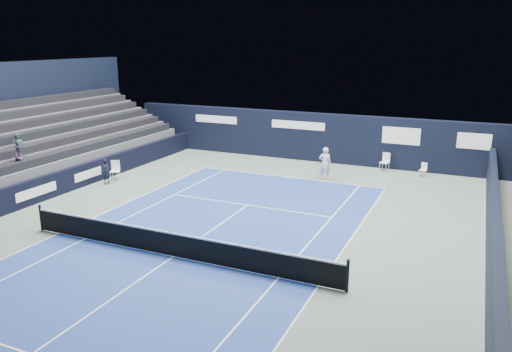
{
  "coord_description": "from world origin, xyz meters",
  "views": [
    {
      "loc": [
        9.56,
        -13.99,
        7.6
      ],
      "look_at": [
        0.13,
        7.05,
        1.3
      ],
      "focal_mm": 35.0,
      "sensor_mm": 36.0,
      "label": 1
    }
  ],
  "objects": [
    {
      "name": "enclosure_wall_right",
      "position": [
        10.5,
        6.0,
        0.9
      ],
      "size": [
        0.3,
        22.0,
        1.8
      ],
      "primitive_type": "cube",
      "color": "black",
      "rests_on": "ground"
    },
    {
      "name": "line_judge",
      "position": [
        -8.58,
        6.58,
        0.7
      ],
      "size": [
        0.37,
        0.54,
        1.41
      ],
      "primitive_type": "imported",
      "rotation": [
        0.0,
        0.0,
        1.64
      ],
      "color": "black",
      "rests_on": "ground"
    },
    {
      "name": "court_surface",
      "position": [
        0.0,
        0.0,
        0.0
      ],
      "size": [
        10.97,
        23.77,
        0.01
      ],
      "primitive_type": "cube",
      "color": "navy",
      "rests_on": "ground"
    },
    {
      "name": "spectator_stand",
      "position": [
        -13.28,
        6.99,
        1.95
      ],
      "size": [
        6.0,
        18.0,
        6.4
      ],
      "color": "#4D4D4F",
      "rests_on": "ground"
    },
    {
      "name": "line_judge_chair",
      "position": [
        -8.72,
        7.47,
        0.62
      ],
      "size": [
        0.63,
        0.62,
        1.09
      ],
      "rotation": [
        0.0,
        0.0,
        0.42
      ],
      "color": "white",
      "rests_on": "ground"
    },
    {
      "name": "side_barrier_left",
      "position": [
        -9.5,
        5.97,
        0.6
      ],
      "size": [
        0.33,
        22.0,
        1.2
      ],
      "color": "black",
      "rests_on": "ground"
    },
    {
      "name": "ground",
      "position": [
        0.0,
        2.0,
        0.0
      ],
      "size": [
        48.0,
        48.0,
        0.0
      ],
      "primitive_type": "plane",
      "color": "#58685D",
      "rests_on": "ground"
    },
    {
      "name": "folding_chair_back_b",
      "position": [
        7.01,
        15.25,
        0.46
      ],
      "size": [
        0.45,
        0.44,
        0.81
      ],
      "rotation": [
        0.0,
        0.0,
        -0.32
      ],
      "color": "silver",
      "rests_on": "ground"
    },
    {
      "name": "folding_chair_back_a",
      "position": [
        4.77,
        15.79,
        0.72
      ],
      "size": [
        0.59,
        0.61,
        1.09
      ],
      "rotation": [
        0.0,
        0.0,
        -0.27
      ],
      "color": "white",
      "rests_on": "ground"
    },
    {
      "name": "back_sponsor_wall",
      "position": [
        0.01,
        16.5,
        1.55
      ],
      "size": [
        26.0,
        0.63,
        3.1
      ],
      "color": "black",
      "rests_on": "ground"
    },
    {
      "name": "court_markings",
      "position": [
        0.0,
        0.0,
        0.01
      ],
      "size": [
        11.03,
        23.83,
        0.0
      ],
      "color": "white",
      "rests_on": "court_surface"
    },
    {
      "name": "tennis_net",
      "position": [
        0.0,
        0.0,
        0.51
      ],
      "size": [
        12.9,
        0.1,
        1.1
      ],
      "color": "black",
      "rests_on": "ground"
    },
    {
      "name": "tennis_player",
      "position": [
        1.99,
        12.35,
        0.93
      ],
      "size": [
        0.79,
        0.94,
        1.85
      ],
      "color": "white",
      "rests_on": "ground"
    }
  ]
}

